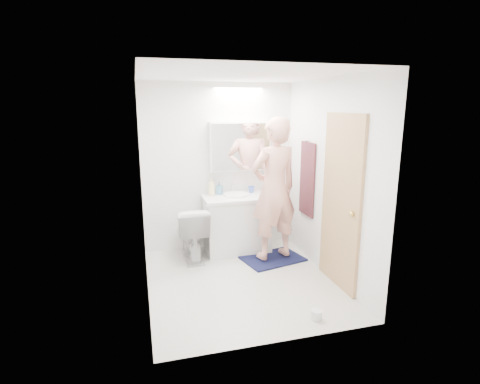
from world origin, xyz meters
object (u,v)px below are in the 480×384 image
object	(u,v)px
medicine_cabinet	(240,146)
toilet	(191,233)
person	(274,189)
vanity_cabinet	(237,225)
toothbrush_cup	(251,190)
soap_bottle_b	(219,188)
soap_bottle_a	(212,187)
toilet_paper_roll	(316,315)

from	to	relation	value
medicine_cabinet	toilet	size ratio (longest dim) A/B	1.18
medicine_cabinet	person	bearing A→B (deg)	-66.37
vanity_cabinet	toothbrush_cup	bearing A→B (deg)	31.02
soap_bottle_b	medicine_cabinet	bearing A→B (deg)	5.47
toilet	soap_bottle_a	world-z (taller)	soap_bottle_a
toilet	toothbrush_cup	distance (m)	1.10
vanity_cabinet	person	size ratio (longest dim) A/B	0.48
toilet	soap_bottle_b	world-z (taller)	soap_bottle_b
vanity_cabinet	person	xyz separation A→B (m)	(0.39, -0.45, 0.61)
person	vanity_cabinet	bearing A→B (deg)	-61.92
soap_bottle_a	toothbrush_cup	xyz separation A→B (m)	(0.60, 0.01, -0.08)
toilet_paper_roll	soap_bottle_a	bearing A→B (deg)	106.54
toilet	toilet_paper_roll	bearing A→B (deg)	116.69
toilet	person	size ratio (longest dim) A/B	0.40
person	soap_bottle_b	world-z (taller)	person
medicine_cabinet	soap_bottle_b	bearing A→B (deg)	-174.53
toilet	toothbrush_cup	world-z (taller)	toothbrush_cup
soap_bottle_b	toothbrush_cup	bearing A→B (deg)	-2.40
vanity_cabinet	toothbrush_cup	distance (m)	0.57
vanity_cabinet	toilet_paper_roll	xyz separation A→B (m)	(0.30, -1.97, -0.34)
toilet	soap_bottle_a	distance (m)	0.72
soap_bottle_a	vanity_cabinet	bearing A→B (deg)	-24.29
soap_bottle_a	soap_bottle_b	distance (m)	0.13
vanity_cabinet	medicine_cabinet	xyz separation A→B (m)	(0.10, 0.21, 1.11)
vanity_cabinet	soap_bottle_a	size ratio (longest dim) A/B	3.62
toothbrush_cup	toilet_paper_roll	bearing A→B (deg)	-89.17
toothbrush_cup	soap_bottle_b	bearing A→B (deg)	177.60
soap_bottle_a	toilet	bearing A→B (deg)	-142.44
soap_bottle_a	soap_bottle_b	bearing A→B (deg)	13.81
person	toilet_paper_roll	distance (m)	1.79
soap_bottle_a	soap_bottle_b	world-z (taller)	soap_bottle_a
toilet	soap_bottle_b	bearing A→B (deg)	-148.73
medicine_cabinet	person	xyz separation A→B (m)	(0.29, -0.66, -0.50)
vanity_cabinet	toilet_paper_roll	distance (m)	2.02
soap_bottle_a	toilet_paper_roll	size ratio (longest dim) A/B	2.26
toothbrush_cup	medicine_cabinet	bearing A→B (deg)	162.96
person	soap_bottle_b	size ratio (longest dim) A/B	10.33
medicine_cabinet	toothbrush_cup	world-z (taller)	medicine_cabinet
toilet	toothbrush_cup	bearing A→B (deg)	-164.77
vanity_cabinet	medicine_cabinet	bearing A→B (deg)	63.90
toothbrush_cup	toilet_paper_roll	distance (m)	2.28
toilet_paper_roll	toothbrush_cup	bearing A→B (deg)	90.83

